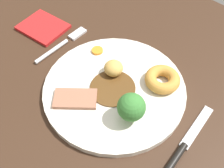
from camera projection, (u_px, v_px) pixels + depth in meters
dining_table at (114, 96)px, 56.38cm from camera, size 120.00×84.00×3.60cm
dinner_plate at (112, 89)px, 54.40cm from camera, size 28.88×28.88×1.40cm
gravy_pool at (114, 89)px, 53.38cm from camera, size 9.21×9.21×0.30cm
meat_slice_main at (75, 99)px, 51.60cm from camera, size 9.17×8.96×0.80cm
yorkshire_pudding at (162, 79)px, 53.57cm from camera, size 7.14×7.14×2.36cm
roast_potato_left at (114, 68)px, 54.89cm from camera, size 4.23×4.27×3.14cm
carrot_coin_front at (97, 51)px, 59.86cm from camera, size 2.52×2.52×0.56cm
broccoli_floret at (131, 107)px, 46.73cm from camera, size 5.15×5.15×6.12cm
fork at (63, 44)px, 63.09cm from camera, size 2.22×15.30×0.90cm
knife at (182, 149)px, 46.64cm from camera, size 3.37×18.55×1.20cm
folded_napkin at (43, 27)px, 66.75cm from camera, size 12.16×10.47×0.80cm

